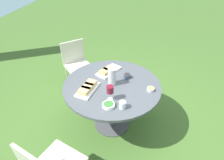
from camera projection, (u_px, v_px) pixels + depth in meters
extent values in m
plane|color=#446B2B|center=(112.00, 123.00, 2.74)|extent=(40.00, 40.00, 0.00)
cylinder|color=#4C4C51|center=(112.00, 123.00, 2.73)|extent=(0.53, 0.53, 0.02)
cylinder|color=#4C4C51|center=(112.00, 106.00, 2.52)|extent=(0.11, 0.11, 0.71)
cylinder|color=#4C5156|center=(112.00, 85.00, 2.31)|extent=(1.28, 1.28, 0.03)
cube|color=beige|center=(79.00, 67.00, 3.28)|extent=(0.60, 0.60, 0.04)
cube|color=beige|center=(73.00, 52.00, 3.28)|extent=(0.29, 0.37, 0.42)
cylinder|color=beige|center=(74.00, 85.00, 3.20)|extent=(0.03, 0.03, 0.43)
cylinder|color=beige|center=(93.00, 78.00, 3.37)|extent=(0.03, 0.03, 0.43)
cylinder|color=beige|center=(67.00, 75.00, 3.45)|extent=(0.03, 0.03, 0.43)
cylinder|color=beige|center=(85.00, 70.00, 3.63)|extent=(0.03, 0.03, 0.43)
cylinder|color=beige|center=(61.00, 155.00, 2.06)|extent=(0.03, 0.03, 0.43)
cylinder|color=silver|center=(112.00, 77.00, 2.22)|extent=(0.10, 0.10, 0.23)
cone|color=silver|center=(113.00, 68.00, 2.21)|extent=(0.03, 0.03, 0.03)
cylinder|color=silver|center=(110.00, 99.00, 2.05)|extent=(0.06, 0.06, 0.01)
cylinder|color=silver|center=(110.00, 96.00, 2.02)|extent=(0.01, 0.01, 0.09)
cylinder|color=maroon|center=(110.00, 89.00, 1.96)|extent=(0.08, 0.08, 0.09)
cube|color=white|center=(109.00, 71.00, 2.54)|extent=(0.43, 0.37, 0.02)
cube|color=tan|center=(105.00, 72.00, 2.46)|extent=(0.18, 0.17, 0.04)
cube|color=tan|center=(109.00, 69.00, 2.52)|extent=(0.18, 0.17, 0.04)
cube|color=white|center=(88.00, 89.00, 2.18)|extent=(0.40, 0.29, 0.02)
cube|color=tan|center=(91.00, 84.00, 2.22)|extent=(0.16, 0.15, 0.05)
cube|color=tan|center=(88.00, 87.00, 2.16)|extent=(0.16, 0.15, 0.05)
cube|color=tan|center=(84.00, 91.00, 2.10)|extent=(0.16, 0.15, 0.05)
cylinder|color=silver|center=(151.00, 89.00, 2.17)|extent=(0.09, 0.09, 0.04)
cylinder|color=#E0C147|center=(151.00, 88.00, 2.16)|extent=(0.08, 0.08, 0.02)
cylinder|color=white|center=(109.00, 105.00, 1.94)|extent=(0.14, 0.14, 0.04)
cylinder|color=#387533|center=(109.00, 104.00, 1.93)|extent=(0.11, 0.11, 0.02)
cylinder|color=#334256|center=(127.00, 76.00, 2.39)|extent=(0.09, 0.09, 0.06)
cylinder|color=#2D231E|center=(127.00, 75.00, 2.38)|extent=(0.08, 0.08, 0.03)
cylinder|color=silver|center=(122.00, 105.00, 1.90)|extent=(0.07, 0.07, 0.09)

